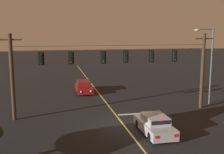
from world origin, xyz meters
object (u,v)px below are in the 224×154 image
Objects in this scene: traffic_light_leftmost at (41,59)px; street_lamp_corner at (209,59)px; traffic_light_far_right at (175,56)px; car_waiting_near_lane at (155,125)px; traffic_light_rightmost at (152,56)px; car_oncoming_lead at (84,87)px; traffic_light_left_inner at (71,58)px; traffic_light_centre at (104,57)px; traffic_light_right_inner at (126,57)px.

street_lamp_corner reaches higher than traffic_light_leftmost.
traffic_light_leftmost is 1.00× the size of traffic_light_far_right.
car_waiting_near_lane is at bearing -140.92° from street_lamp_corner.
traffic_light_rightmost is 7.25m from car_waiting_near_lane.
car_waiting_near_lane is at bearing -126.09° from traffic_light_far_right.
traffic_light_left_inner is at bearing -102.54° from car_oncoming_lead.
traffic_light_rightmost is at bearing 0.00° from traffic_light_left_inner.
traffic_light_left_inner is 1.00× the size of traffic_light_centre.
traffic_light_centre is at bearing 115.92° from car_waiting_near_lane.
car_oncoming_lead is 0.58× the size of street_lamp_corner.
car_oncoming_lead is (-5.14, 9.24, -4.42)m from traffic_light_rightmost.
traffic_light_rightmost is 2.22m from traffic_light_far_right.
traffic_light_right_inner is at bearing 0.00° from traffic_light_left_inner.
traffic_light_leftmost is at bearing -175.93° from street_lamp_corner.
street_lamp_corner is at bearing 6.02° from traffic_light_centre.
traffic_light_centre is (5.23, 0.00, 0.00)m from traffic_light_leftmost.
traffic_light_rightmost is at bearing 180.00° from traffic_light_far_right.
car_waiting_near_lane is at bearing -45.21° from traffic_light_left_inner.
traffic_light_far_right is 8.09m from car_waiting_near_lane.
traffic_light_rightmost is 11.46m from car_oncoming_lead.
traffic_light_right_inner is 0.28× the size of car_waiting_near_lane.
traffic_light_far_right reaches higher than car_oncoming_lead.
traffic_light_centre is at bearing 180.00° from traffic_light_far_right.
car_waiting_near_lane is 11.21m from street_lamp_corner.
traffic_light_leftmost and traffic_light_rightmost have the same top height.
traffic_light_leftmost is 1.00× the size of traffic_light_left_inner.
traffic_light_far_right is at bearing 0.00° from traffic_light_leftmost.
street_lamp_corner is (8.14, 6.61, 3.96)m from car_waiting_near_lane.
street_lamp_corner is at bearing 10.14° from traffic_light_rightmost.
traffic_light_right_inner is at bearing 0.00° from traffic_light_leftmost.
traffic_light_rightmost is (7.20, 0.00, 0.00)m from traffic_light_left_inner.
car_oncoming_lead is (-2.75, 9.24, -4.42)m from traffic_light_right_inner.
traffic_light_rightmost is 0.28× the size of car_waiting_near_lane.
car_oncoming_lead is (4.51, 9.24, -4.42)m from traffic_light_leftmost.
street_lamp_corner reaches higher than traffic_light_far_right.
traffic_light_leftmost is 11.20m from car_oncoming_lead.
traffic_light_right_inner is at bearing 96.52° from car_waiting_near_lane.
traffic_light_left_inner reaches higher than car_waiting_near_lane.
traffic_light_rightmost is at bearing 0.00° from traffic_light_right_inner.
traffic_light_centre is 10.27m from car_oncoming_lead.
traffic_light_right_inner is (7.27, 0.00, 0.00)m from traffic_light_leftmost.
street_lamp_corner is (4.15, 1.14, -0.46)m from traffic_light_far_right.
traffic_light_left_inner is 1.00× the size of traffic_light_right_inner.
traffic_light_leftmost is 2.46m from traffic_light_left_inner.
traffic_light_centre is 6.65m from traffic_light_far_right.
traffic_light_right_inner is at bearing 180.00° from traffic_light_far_right.
traffic_light_far_right is 12.62m from car_oncoming_lead.
traffic_light_leftmost is 1.00× the size of traffic_light_centre.
street_lamp_corner is (8.77, 1.14, -0.46)m from traffic_light_right_inner.
street_lamp_corner reaches higher than traffic_light_left_inner.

